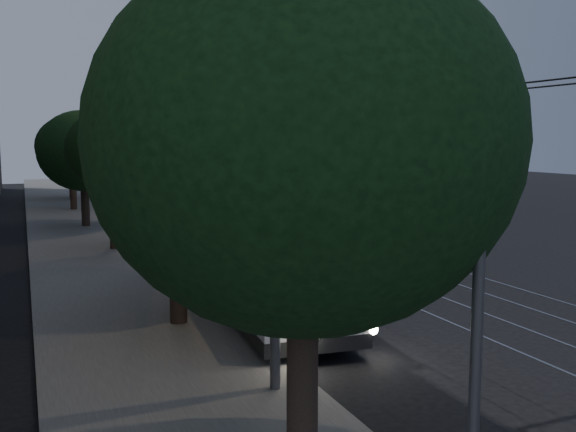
% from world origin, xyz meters
% --- Properties ---
extents(ground, '(120.00, 120.00, 0.00)m').
position_xyz_m(ground, '(0.00, 0.00, 0.00)').
color(ground, black).
rests_on(ground, ground).
extents(sidewalk, '(5.00, 90.00, 0.15)m').
position_xyz_m(sidewalk, '(-7.50, 20.00, 0.07)').
color(sidewalk, slate).
rests_on(sidewalk, ground).
extents(tram_rails, '(4.52, 90.00, 0.02)m').
position_xyz_m(tram_rails, '(2.50, 20.00, 0.01)').
color(tram_rails, gray).
rests_on(tram_rails, ground).
extents(overhead_wires, '(2.23, 90.00, 6.00)m').
position_xyz_m(overhead_wires, '(-4.97, 20.00, 3.47)').
color(overhead_wires, black).
rests_on(overhead_wires, ground).
extents(building_distant_right, '(22.00, 18.00, 24.00)m').
position_xyz_m(building_distant_right, '(18.00, 55.00, 12.00)').
color(building_distant_right, '#3E444F').
rests_on(building_distant_right, ground).
extents(trolleybus, '(3.38, 11.79, 5.63)m').
position_xyz_m(trolleybus, '(-3.92, 1.97, 1.61)').
color(trolleybus, silver).
rests_on(trolleybus, ground).
extents(pickup_silver, '(4.83, 6.41, 1.62)m').
position_xyz_m(pickup_silver, '(-3.46, 12.66, 0.81)').
color(pickup_silver, silver).
rests_on(pickup_silver, ground).
extents(car_white_a, '(1.86, 4.14, 1.38)m').
position_xyz_m(car_white_a, '(-3.32, 16.47, 0.69)').
color(car_white_a, '#AEAEB3').
rests_on(car_white_a, ground).
extents(car_white_b, '(2.49, 4.46, 1.22)m').
position_xyz_m(car_white_b, '(-3.49, 21.09, 0.61)').
color(car_white_b, silver).
rests_on(car_white_b, ground).
extents(car_white_c, '(2.18, 4.24, 1.33)m').
position_xyz_m(car_white_c, '(-2.70, 24.84, 0.66)').
color(car_white_c, silver).
rests_on(car_white_c, ground).
extents(car_white_d, '(2.83, 4.67, 1.49)m').
position_xyz_m(car_white_d, '(-4.06, 29.89, 0.74)').
color(car_white_d, silver).
rests_on(car_white_d, ground).
extents(tree_0, '(5.70, 5.70, 7.41)m').
position_xyz_m(tree_0, '(-6.61, -7.98, 4.83)').
color(tree_0, black).
rests_on(tree_0, ground).
extents(tree_1, '(4.12, 4.12, 6.22)m').
position_xyz_m(tree_1, '(-6.50, 0.19, 4.34)').
color(tree_1, black).
rests_on(tree_1, ground).
extents(tree_2, '(3.90, 3.90, 6.16)m').
position_xyz_m(tree_2, '(-6.50, 12.39, 4.37)').
color(tree_2, black).
rests_on(tree_2, ground).
extents(tree_3, '(4.84, 4.84, 6.40)m').
position_xyz_m(tree_3, '(-7.00, 20.44, 4.21)').
color(tree_3, black).
rests_on(tree_3, ground).
extents(tree_4, '(4.22, 4.22, 6.32)m').
position_xyz_m(tree_4, '(-6.98, 29.43, 4.40)').
color(tree_4, black).
rests_on(tree_4, ground).
extents(tree_5, '(5.35, 5.35, 6.67)m').
position_xyz_m(tree_5, '(-6.50, 37.67, 4.25)').
color(tree_5, black).
rests_on(tree_5, ground).
extents(streetlamp_near, '(2.66, 0.44, 11.12)m').
position_xyz_m(streetlamp_near, '(-5.37, -4.87, 6.64)').
color(streetlamp_near, '#575759').
rests_on(streetlamp_near, ground).
extents(streetlamp_far, '(2.64, 0.44, 11.05)m').
position_xyz_m(streetlamp_far, '(-4.77, 20.73, 6.60)').
color(streetlamp_far, '#575759').
rests_on(streetlamp_far, ground).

